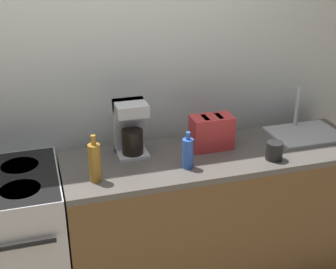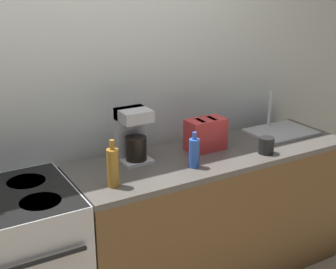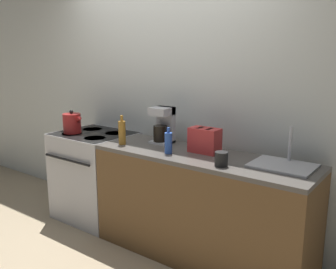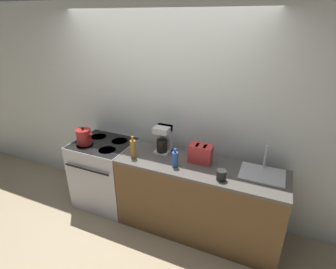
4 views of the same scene
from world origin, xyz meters
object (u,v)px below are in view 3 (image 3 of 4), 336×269
object	(u,v)px
toaster	(205,140)
coffee_maker	(163,125)
cup_black	(221,159)
stove	(95,174)
bottle_amber	(122,132)
kettle	(72,123)
bottle_blue	(168,143)

from	to	relation	value
toaster	coffee_maker	size ratio (longest dim) A/B	0.77
coffee_maker	cup_black	distance (m)	0.85
toaster	cup_black	distance (m)	0.39
stove	bottle_amber	bearing A→B (deg)	-16.37
kettle	bottle_blue	xyz separation A→B (m)	(1.27, -0.05, -0.01)
bottle_amber	coffee_maker	bearing A→B (deg)	47.08
toaster	bottle_blue	distance (m)	0.30
toaster	bottle_amber	size ratio (longest dim) A/B	0.95
stove	bottle_blue	distance (m)	1.22
stove	bottle_blue	world-z (taller)	bottle_blue
bottle_blue	bottle_amber	bearing A→B (deg)	-179.87
kettle	bottle_blue	distance (m)	1.27
cup_black	toaster	bearing A→B (deg)	139.64
stove	bottle_amber	size ratio (longest dim) A/B	3.44
stove	bottle_blue	size ratio (longest dim) A/B	4.19
kettle	bottle_blue	world-z (taller)	kettle
toaster	cup_black	xyz separation A→B (m)	(0.30, -0.25, -0.05)
cup_black	kettle	bearing A→B (deg)	176.96
kettle	bottle_amber	xyz separation A→B (m)	(0.75, -0.05, 0.01)
stove	kettle	distance (m)	0.59
stove	kettle	world-z (taller)	kettle
stove	coffee_maker	size ratio (longest dim) A/B	2.77
stove	bottle_amber	distance (m)	0.81
bottle_amber	bottle_blue	distance (m)	0.52
kettle	stove	bearing A→B (deg)	31.57
bottle_blue	stove	bearing A→B (deg)	171.37
bottle_amber	cup_black	xyz separation A→B (m)	(1.04, -0.05, -0.06)
bottle_amber	cup_black	bearing A→B (deg)	-2.49
kettle	bottle_amber	size ratio (longest dim) A/B	0.90
kettle	cup_black	size ratio (longest dim) A/B	2.24
cup_black	coffee_maker	bearing A→B (deg)	157.76
stove	toaster	size ratio (longest dim) A/B	3.61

